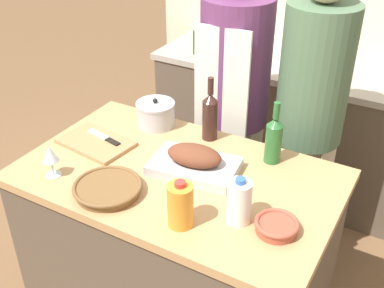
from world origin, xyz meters
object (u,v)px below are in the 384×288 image
cutting_board (96,143)px  milk_jug (239,202)px  wine_bottle_dark (274,139)px  condiment_bottle_extra (243,42)px  person_cook_guest (309,115)px  roasting_pan (194,162)px  wicker_basket (108,188)px  wine_glass_left (50,155)px  condiment_bottle_short (196,42)px  wine_bottle_green (210,115)px  juice_jug (180,205)px  knife_chef (105,138)px  mixing_bowl (277,226)px  condiment_bottle_tall (337,60)px  person_cook_aproned (233,101)px

cutting_board → milk_jug: (0.80, -0.16, 0.08)m
wine_bottle_dark → condiment_bottle_extra: 1.38m
cutting_board → person_cook_guest: (0.78, 0.71, 0.02)m
roasting_pan → condiment_bottle_extra: bearing=106.7°
wicker_basket → wine_glass_left: (-0.27, -0.02, 0.08)m
milk_jug → condiment_bottle_extra: bearing=114.0°
roasting_pan → condiment_bottle_short: condiment_bottle_short is taller
wine_bottle_green → person_cook_guest: (0.35, 0.39, -0.09)m
roasting_pan → juice_jug: size_ratio=2.08×
wine_bottle_green → knife_chef: wine_bottle_green is taller
wine_bottle_dark → knife_chef: 0.78m
mixing_bowl → condiment_bottle_short: size_ratio=0.91×
condiment_bottle_tall → person_cook_aproned: bearing=-114.9°
milk_jug → wine_glass_left: size_ratio=1.33×
milk_jug → condiment_bottle_tall: bearing=92.8°
knife_chef → wine_glass_left: bearing=-93.0°
condiment_bottle_extra → milk_jug: bearing=-66.0°
wicker_basket → juice_jug: juice_jug is taller
cutting_board → juice_jug: size_ratio=1.89×
milk_jug → condiment_bottle_tall: (-0.08, 1.62, -0.03)m
juice_jug → wine_bottle_green: (-0.19, 0.59, 0.04)m
mixing_bowl → juice_jug: size_ratio=0.86×
condiment_bottle_short → person_cook_aproned: 0.77m
wicker_basket → condiment_bottle_extra: size_ratio=2.04×
wine_glass_left → person_cook_guest: (0.78, 0.99, -0.07)m
juice_jug → knife_chef: 0.69m
person_cook_guest → cutting_board: bearing=-129.3°
condiment_bottle_extra → mixing_bowl: bearing=-61.7°
wine_bottle_green → condiment_bottle_tall: bearing=75.8°
wine_bottle_green → person_cook_guest: bearing=48.1°
wine_glass_left → wine_bottle_green: bearing=54.3°
mixing_bowl → wine_bottle_dark: bearing=113.6°
wine_glass_left → condiment_bottle_extra: wine_glass_left is taller
mixing_bowl → milk_jug: bearing=-174.5°
knife_chef → condiment_bottle_short: (-0.19, 1.21, 0.05)m
cutting_board → juice_jug: bearing=-24.3°
person_cook_guest → wine_bottle_green: bearing=-123.1°
milk_jug → condiment_bottle_extra: size_ratio=1.40×
roasting_pan → condiment_bottle_extra: size_ratio=2.89×
milk_jug → wine_bottle_green: wine_bottle_green is taller
person_cook_guest → wicker_basket: bearing=-108.7°
juice_jug → person_cook_aproned: size_ratio=0.11×
wicker_basket → cutting_board: 0.39m
condiment_bottle_short → mixing_bowl: bearing=-51.7°
wine_bottle_dark → person_cook_aproned: 0.59m
wine_bottle_dark → condiment_bottle_extra: size_ratio=2.11×
mixing_bowl → person_cook_aproned: 1.02m
condiment_bottle_tall → person_cook_aproned: 0.83m
cutting_board → condiment_bottle_short: 1.26m
knife_chef → person_cook_guest: size_ratio=0.12×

